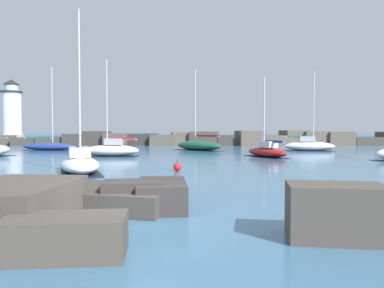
% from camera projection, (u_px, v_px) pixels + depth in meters
% --- Properties ---
extents(ground_plane, '(600.00, 600.00, 0.00)m').
position_uv_depth(ground_plane, '(139.00, 225.00, 10.73)').
color(ground_plane, '#3D6B8E').
extents(open_sea_beyond, '(400.00, 116.00, 0.01)m').
position_uv_depth(open_sea_beyond, '(192.00, 137.00, 124.30)').
color(open_sea_beyond, '#2D5B7F').
rests_on(open_sea_beyond, ground).
extents(breakwater_jetty, '(70.77, 7.42, 2.55)m').
position_uv_depth(breakwater_jetty, '(200.00, 139.00, 64.28)').
color(breakwater_jetty, '#4C443D').
rests_on(breakwater_jetty, ground).
extents(lighthouse, '(4.25, 4.25, 11.42)m').
position_uv_depth(lighthouse, '(12.00, 117.00, 65.22)').
color(lighthouse, gray).
rests_on(lighthouse, ground).
extents(foreground_rocks, '(11.25, 7.93, 1.39)m').
position_uv_depth(foreground_rocks, '(110.00, 204.00, 11.18)').
color(foreground_rocks, '#4C443D').
rests_on(foreground_rocks, ground).
extents(sailboat_moored_0, '(4.82, 7.88, 10.26)m').
position_uv_depth(sailboat_moored_0, '(80.00, 163.00, 24.24)').
color(sailboat_moored_0, white).
rests_on(sailboat_moored_0, ground).
extents(sailboat_moored_2, '(6.46, 3.08, 10.04)m').
position_uv_depth(sailboat_moored_2, '(309.00, 145.00, 47.38)').
color(sailboat_moored_2, silver).
rests_on(sailboat_moored_2, ground).
extents(sailboat_moored_5, '(4.15, 6.16, 7.88)m').
position_uv_depth(sailboat_moored_5, '(267.00, 151.00, 36.93)').
color(sailboat_moored_5, maroon).
rests_on(sailboat_moored_5, ground).
extents(sailboat_moored_6, '(7.05, 6.96, 10.54)m').
position_uv_depth(sailboat_moored_6, '(199.00, 145.00, 48.52)').
color(sailboat_moored_6, '#195138').
rests_on(sailboat_moored_6, ground).
extents(sailboat_moored_7, '(5.75, 2.73, 9.75)m').
position_uv_depth(sailboat_moored_7, '(112.00, 150.00, 37.98)').
color(sailboat_moored_7, silver).
rests_on(sailboat_moored_7, ground).
extents(sailboat_moored_8, '(7.29, 2.51, 10.71)m').
position_uv_depth(sailboat_moored_8, '(49.00, 146.00, 48.53)').
color(sailboat_moored_8, navy).
rests_on(sailboat_moored_8, ground).
extents(mooring_buoy_orange_near, '(0.54, 0.54, 0.74)m').
position_uv_depth(mooring_buoy_orange_near, '(177.00, 167.00, 24.70)').
color(mooring_buoy_orange_near, red).
rests_on(mooring_buoy_orange_near, ground).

